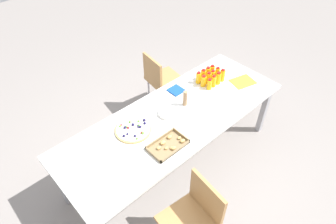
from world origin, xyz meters
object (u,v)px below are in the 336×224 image
(juice_bottle_4, at_px, (217,73))
(snack_tray, at_px, (168,145))
(juice_bottle_2, at_px, (203,75))
(chair_far_right, at_px, (195,215))
(fruit_pizza, at_px, (133,129))
(paper_folder, at_px, (243,82))
(juice_bottle_10, at_px, (214,81))
(cardboard_tube, at_px, (185,98))
(juice_bottle_8, at_px, (222,75))
(chair_near_left, at_px, (161,78))
(juice_bottle_7, at_px, (204,81))
(juice_bottle_1, at_px, (208,72))
(party_table, at_px, (175,121))
(juice_bottle_9, at_px, (218,78))
(plate_stack, at_px, (167,113))
(juice_bottle_6, at_px, (209,78))
(juice_bottle_5, at_px, (213,76))
(juice_bottle_3, at_px, (198,78))
(juice_bottle_0, at_px, (212,70))
(juice_bottle_11, at_px, (209,84))
(napkin_stack, at_px, (176,90))

(juice_bottle_4, relative_size, snack_tray, 0.40)
(juice_bottle_2, bearing_deg, chair_far_right, 40.55)
(fruit_pizza, relative_size, paper_folder, 1.32)
(juice_bottle_10, bearing_deg, cardboard_tube, 1.12)
(juice_bottle_10, distance_m, cardboard_tube, 0.45)
(juice_bottle_2, bearing_deg, juice_bottle_8, 134.06)
(chair_near_left, relative_size, juice_bottle_8, 5.54)
(juice_bottle_7, bearing_deg, chair_near_left, -85.21)
(juice_bottle_1, height_order, fruit_pizza, juice_bottle_1)
(party_table, xyz_separation_m, chair_near_left, (-0.52, -0.81, -0.17))
(juice_bottle_4, relative_size, fruit_pizza, 0.41)
(party_table, height_order, fruit_pizza, fruit_pizza)
(juice_bottle_9, bearing_deg, paper_folder, 142.69)
(fruit_pizza, bearing_deg, plate_stack, 172.13)
(juice_bottle_6, xyz_separation_m, snack_tray, (0.96, 0.38, -0.06))
(party_table, relative_size, juice_bottle_9, 16.50)
(juice_bottle_7, bearing_deg, juice_bottle_5, 179.74)
(chair_near_left, relative_size, juice_bottle_5, 6.03)
(juice_bottle_6, bearing_deg, juice_bottle_9, 134.43)
(chair_far_right, xyz_separation_m, juice_bottle_5, (-1.24, -0.93, 0.29))
(juice_bottle_3, height_order, cardboard_tube, cardboard_tube)
(juice_bottle_4, height_order, juice_bottle_7, juice_bottle_4)
(juice_bottle_6, bearing_deg, cardboard_tube, 10.38)
(chair_near_left, bearing_deg, party_table, -25.58)
(juice_bottle_3, bearing_deg, juice_bottle_0, 179.02)
(cardboard_tube, bearing_deg, juice_bottle_9, -179.22)
(juice_bottle_6, bearing_deg, chair_far_right, 38.21)
(chair_near_left, xyz_separation_m, juice_bottle_5, (-0.21, 0.66, 0.29))
(juice_bottle_11, height_order, cardboard_tube, cardboard_tube)
(juice_bottle_0, bearing_deg, juice_bottle_9, 64.17)
(juice_bottle_4, bearing_deg, juice_bottle_7, -1.14)
(plate_stack, bearing_deg, juice_bottle_4, -175.44)
(chair_far_right, distance_m, juice_bottle_8, 1.60)
(juice_bottle_3, xyz_separation_m, juice_bottle_5, (-0.15, 0.08, -0.00))
(juice_bottle_3, height_order, juice_bottle_8, juice_bottle_8)
(juice_bottle_9, distance_m, paper_folder, 0.30)
(juice_bottle_7, bearing_deg, juice_bottle_9, 152.35)
(juice_bottle_7, height_order, snack_tray, juice_bottle_7)
(chair_near_left, distance_m, fruit_pizza, 1.18)
(juice_bottle_0, xyz_separation_m, juice_bottle_3, (0.23, -0.00, 0.01))
(chair_far_right, height_order, juice_bottle_7, juice_bottle_7)
(juice_bottle_10, xyz_separation_m, napkin_stack, (0.36, -0.22, -0.06))
(chair_near_left, xyz_separation_m, juice_bottle_3, (-0.06, 0.58, 0.29))
(juice_bottle_2, distance_m, fruit_pizza, 1.08)
(juice_bottle_2, height_order, juice_bottle_11, juice_bottle_2)
(party_table, distance_m, paper_folder, 0.97)
(juice_bottle_11, relative_size, paper_folder, 0.51)
(juice_bottle_4, distance_m, fruit_pizza, 1.23)
(juice_bottle_6, xyz_separation_m, paper_folder, (-0.31, 0.25, -0.06))
(fruit_pizza, relative_size, napkin_stack, 2.29)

